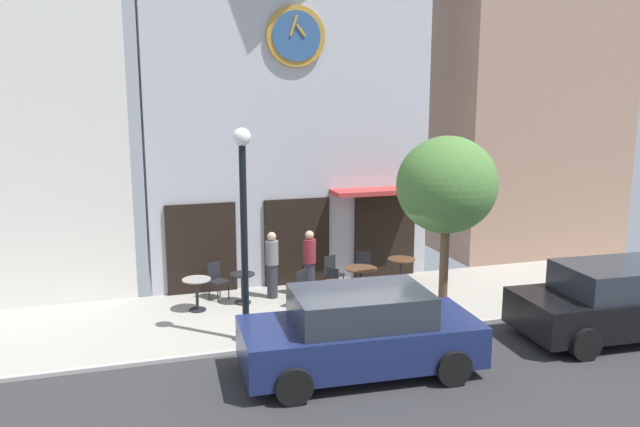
{
  "coord_description": "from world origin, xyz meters",
  "views": [
    {
      "loc": [
        -4.67,
        -11.64,
        5.05
      ],
      "look_at": [
        -0.41,
        2.08,
        2.28
      ],
      "focal_mm": 35.63,
      "sensor_mm": 36.0,
      "label": 1
    }
  ],
  "objects": [
    {
      "name": "ground_plane",
      "position": [
        0.0,
        -0.49,
        -0.02
      ],
      "size": [
        26.39,
        9.32,
        0.13
      ],
      "color": "#9E998E"
    },
    {
      "name": "clock_building",
      "position": [
        -0.41,
        5.27,
        5.92
      ],
      "size": [
        7.51,
        3.48,
        11.46
      ],
      "color": "#B2B2BC",
      "rests_on": "ground_plane"
    },
    {
      "name": "neighbor_building_right",
      "position": [
        7.6,
        6.47,
        6.95
      ],
      "size": [
        5.61,
        4.61,
        13.91
      ],
      "color": "#9E7A66",
      "rests_on": "ground_plane"
    },
    {
      "name": "street_lamp",
      "position": [
        -2.45,
        0.65,
        2.22
      ],
      "size": [
        0.36,
        0.36,
        4.37
      ],
      "color": "black",
      "rests_on": "ground_plane"
    },
    {
      "name": "street_tree",
      "position": [
        2.01,
        0.56,
        3.04
      ],
      "size": [
        2.24,
        2.02,
        4.12
      ],
      "color": "brown",
      "rests_on": "ground_plane"
    },
    {
      "name": "cafe_table_rightmost",
      "position": [
        -3.21,
        2.77,
        0.52
      ],
      "size": [
        0.66,
        0.66,
        0.77
      ],
      "color": "black",
      "rests_on": "ground_plane"
    },
    {
      "name": "cafe_table_center",
      "position": [
        -2.1,
        2.97,
        0.48
      ],
      "size": [
        0.61,
        0.61,
        0.74
      ],
      "color": "black",
      "rests_on": "ground_plane"
    },
    {
      "name": "cafe_table_leftmost",
      "position": [
        -0.21,
        1.56,
        0.52
      ],
      "size": [
        0.67,
        0.67,
        0.75
      ],
      "color": "black",
      "rests_on": "ground_plane"
    },
    {
      "name": "cafe_table_center_right",
      "position": [
        0.82,
        2.6,
        0.55
      ],
      "size": [
        0.79,
        0.79,
        0.74
      ],
      "color": "black",
      "rests_on": "ground_plane"
    },
    {
      "name": "cafe_table_near_curb",
      "position": [
        2.14,
        3.1,
        0.53
      ],
      "size": [
        0.72,
        0.72,
        0.74
      ],
      "color": "black",
      "rests_on": "ground_plane"
    },
    {
      "name": "cafe_chair_under_awning",
      "position": [
        -0.76,
        2.2,
        0.53
      ],
      "size": [
        0.56,
        0.56,
        0.9
      ],
      "color": "black",
      "rests_on": "ground_plane"
    },
    {
      "name": "cafe_chair_corner",
      "position": [
        0.28,
        3.28,
        0.53
      ],
      "size": [
        0.53,
        0.53,
        0.9
      ],
      "color": "black",
      "rests_on": "ground_plane"
    },
    {
      "name": "cafe_chair_facing_street",
      "position": [
        1.18,
        3.38,
        0.53
      ],
      "size": [
        0.53,
        0.53,
        0.9
      ],
      "color": "black",
      "rests_on": "ground_plane"
    },
    {
      "name": "cafe_chair_left_end",
      "position": [
        -2.65,
        3.53,
        0.53
      ],
      "size": [
        0.55,
        0.55,
        0.9
      ],
      "color": "black",
      "rests_on": "ground_plane"
    },
    {
      "name": "cafe_chair_outer",
      "position": [
        -0.8,
        0.98,
        0.53
      ],
      "size": [
        0.54,
        0.54,
        0.9
      ],
      "color": "black",
      "rests_on": "ground_plane"
    },
    {
      "name": "cafe_chair_facing_wall",
      "position": [
        0.12,
        0.75,
        0.53
      ],
      "size": [
        0.56,
        0.56,
        0.9
      ],
      "color": "black",
      "rests_on": "ground_plane"
    },
    {
      "name": "cafe_chair_mid_row",
      "position": [
        0.06,
        2.33,
        0.53
      ],
      "size": [
        0.54,
        0.54,
        0.9
      ],
      "color": "black",
      "rests_on": "ground_plane"
    },
    {
      "name": "pedestrian_grey",
      "position": [
        -1.31,
        3.17,
        0.86
      ],
      "size": [
        0.45,
        0.45,
        1.67
      ],
      "color": "#2D2D38",
      "rests_on": "ground_plane"
    },
    {
      "name": "pedestrian_maroon",
      "position": [
        -0.38,
        3.06,
        0.86
      ],
      "size": [
        0.36,
        0.36,
        1.67
      ],
      "color": "#2D2D38",
      "rests_on": "ground_plane"
    },
    {
      "name": "parked_car_navy",
      "position": [
        -0.76,
        -1.48,
        0.76
      ],
      "size": [
        4.39,
        2.21,
        1.55
      ],
      "color": "navy",
      "rests_on": "ground_plane"
    },
    {
      "name": "parked_car_black",
      "position": [
        5.0,
        -1.42,
        0.76
      ],
      "size": [
        4.39,
        2.19,
        1.55
      ],
      "color": "black",
      "rests_on": "ground_plane"
    }
  ]
}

